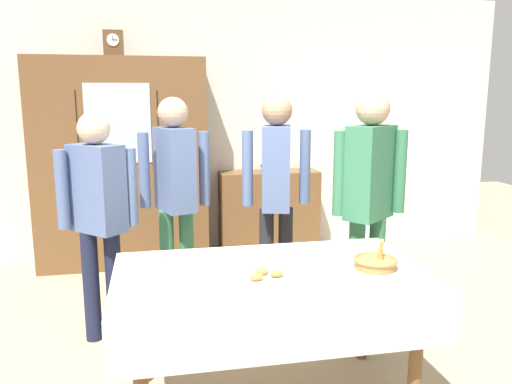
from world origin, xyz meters
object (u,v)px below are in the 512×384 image
(mantel_clock, at_px, (113,44))
(bread_basket, at_px, (375,262))
(bookshelf_low, at_px, (269,213))
(person_behind_table_left, at_px, (175,185))
(book_stack, at_px, (269,168))
(person_by_cabinet, at_px, (98,206))
(pastry_plate, at_px, (266,278))
(person_beside_shelf, at_px, (369,190))
(tea_cup_front_edge, at_px, (195,272))
(spoon_back_edge, at_px, (344,247))
(spoon_near_right, at_px, (354,280))
(wall_cabinet, at_px, (122,164))
(tea_cup_far_left, at_px, (154,259))
(tea_cup_mid_left, at_px, (284,251))
(person_behind_table_right, at_px, (276,183))
(dining_table, at_px, (272,292))

(mantel_clock, xyz_separation_m, bread_basket, (1.48, -2.63, -1.35))
(bookshelf_low, relative_size, person_behind_table_left, 0.62)
(bookshelf_low, height_order, book_stack, book_stack)
(mantel_clock, xyz_separation_m, person_by_cabinet, (-0.05, -1.62, -1.20))
(pastry_plate, bearing_deg, book_stack, 76.94)
(person_beside_shelf, bearing_deg, tea_cup_front_edge, -150.91)
(spoon_back_edge, relative_size, person_beside_shelf, 0.07)
(bookshelf_low, bearing_deg, spoon_near_right, -94.08)
(mantel_clock, relative_size, person_by_cabinet, 0.15)
(bread_basket, bearing_deg, person_beside_shelf, 69.35)
(wall_cabinet, xyz_separation_m, mantel_clock, (-0.02, -0.00, 1.13))
(spoon_back_edge, bearing_deg, wall_cabinet, 122.44)
(mantel_clock, relative_size, spoon_back_edge, 2.02)
(wall_cabinet, relative_size, tea_cup_far_left, 15.54)
(tea_cup_far_left, xyz_separation_m, spoon_back_edge, (1.14, 0.07, -0.02))
(person_by_cabinet, bearing_deg, spoon_near_right, -40.74)
(tea_cup_mid_left, height_order, person_behind_table_right, person_behind_table_right)
(book_stack, relative_size, person_by_cabinet, 0.11)
(person_behind_table_left, bearing_deg, dining_table, -71.20)
(bookshelf_low, xyz_separation_m, bread_basket, (-0.02, -2.68, 0.35))
(person_behind_table_right, bearing_deg, mantel_clock, 130.84)
(bookshelf_low, distance_m, spoon_near_right, 2.85)
(spoon_back_edge, bearing_deg, person_by_cabinet, 157.15)
(bread_basket, relative_size, person_by_cabinet, 0.15)
(pastry_plate, bearing_deg, wall_cabinet, 107.40)
(pastry_plate, height_order, spoon_near_right, pastry_plate)
(person_beside_shelf, xyz_separation_m, person_behind_table_left, (-1.28, 0.60, -0.03))
(book_stack, height_order, tea_cup_front_edge, book_stack)
(mantel_clock, height_order, bookshelf_low, mantel_clock)
(person_by_cabinet, bearing_deg, bookshelf_low, 47.19)
(bookshelf_low, bearing_deg, tea_cup_front_edge, -110.52)
(bookshelf_low, bearing_deg, tea_cup_far_left, -116.69)
(tea_cup_mid_left, bearing_deg, mantel_clock, 114.42)
(tea_cup_front_edge, height_order, person_behind_table_right, person_behind_table_right)
(wall_cabinet, distance_m, bread_basket, 3.02)
(person_behind_table_left, bearing_deg, spoon_back_edge, -44.65)
(wall_cabinet, height_order, person_behind_table_right, wall_cabinet)
(tea_cup_front_edge, distance_m, pastry_plate, 0.37)
(wall_cabinet, distance_m, person_beside_shelf, 2.57)
(person_beside_shelf, bearing_deg, tea_cup_mid_left, -148.50)
(tea_cup_mid_left, relative_size, person_beside_shelf, 0.08)
(tea_cup_front_edge, bearing_deg, wall_cabinet, 100.91)
(bookshelf_low, height_order, tea_cup_front_edge, bookshelf_low)
(tea_cup_mid_left, xyz_separation_m, spoon_back_edge, (0.40, 0.07, -0.02))
(book_stack, height_order, person_beside_shelf, person_beside_shelf)
(tea_cup_far_left, bearing_deg, wall_cabinet, 97.15)
(wall_cabinet, bearing_deg, bookshelf_low, 1.95)
(dining_table, distance_m, tea_cup_mid_left, 0.33)
(book_stack, height_order, bread_basket, book_stack)
(bread_basket, relative_size, person_beside_shelf, 0.14)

